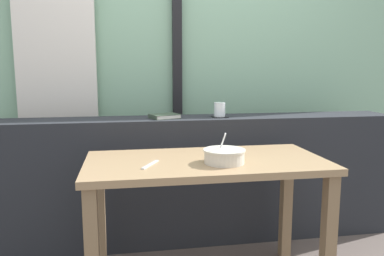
# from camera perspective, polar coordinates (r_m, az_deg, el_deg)

# --- Properties ---
(outdoor_backdrop) EXTENTS (4.80, 0.08, 2.80)m
(outdoor_backdrop) POSITION_cam_1_polar(r_m,az_deg,el_deg) (3.06, -1.93, 13.27)
(outdoor_backdrop) COLOR #84B293
(outdoor_backdrop) RESTS_ON ground
(curtain_left_panel) EXTENTS (0.56, 0.06, 2.50)m
(curtain_left_panel) POSITION_cam_1_polar(r_m,az_deg,el_deg) (2.96, -19.62, 10.00)
(curtain_left_panel) COLOR silver
(curtain_left_panel) RESTS_ON ground
(window_divider_post) EXTENTS (0.07, 0.05, 2.60)m
(window_divider_post) POSITION_cam_1_polar(r_m,az_deg,el_deg) (2.98, -2.24, 11.46)
(window_divider_post) COLOR black
(window_divider_post) RESTS_ON ground
(dark_console_ledge) EXTENTS (2.80, 0.32, 0.85)m
(dark_console_ledge) POSITION_cam_1_polar(r_m,az_deg,el_deg) (2.62, -0.15, -7.61)
(dark_console_ledge) COLOR #23262B
(dark_console_ledge) RESTS_ON ground
(breakfast_table) EXTENTS (1.22, 0.60, 0.71)m
(breakfast_table) POSITION_cam_1_polar(r_m,az_deg,el_deg) (1.99, 2.07, -7.88)
(breakfast_table) COLOR #826849
(breakfast_table) RESTS_ON ground
(coaster_square) EXTENTS (0.10, 0.10, 0.00)m
(coaster_square) POSITION_cam_1_polar(r_m,az_deg,el_deg) (2.54, 4.14, 1.67)
(coaster_square) COLOR black
(coaster_square) RESTS_ON dark_console_ledge
(juice_glass) EXTENTS (0.08, 0.08, 0.09)m
(juice_glass) POSITION_cam_1_polar(r_m,az_deg,el_deg) (2.53, 4.15, 2.71)
(juice_glass) COLOR white
(juice_glass) RESTS_ON coaster_square
(closed_book) EXTENTS (0.21, 0.19, 0.03)m
(closed_book) POSITION_cam_1_polar(r_m,az_deg,el_deg) (2.49, -4.14, 1.77)
(closed_book) COLOR #334233
(closed_book) RESTS_ON dark_console_ledge
(soup_bowl) EXTENTS (0.21, 0.21, 0.16)m
(soup_bowl) POSITION_cam_1_polar(r_m,az_deg,el_deg) (1.88, 4.83, -4.18)
(soup_bowl) COLOR beige
(soup_bowl) RESTS_ON breakfast_table
(fork_utensil) EXTENTS (0.09, 0.16, 0.01)m
(fork_utensil) POSITION_cam_1_polar(r_m,az_deg,el_deg) (1.85, -6.27, -5.44)
(fork_utensil) COLOR silver
(fork_utensil) RESTS_ON breakfast_table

